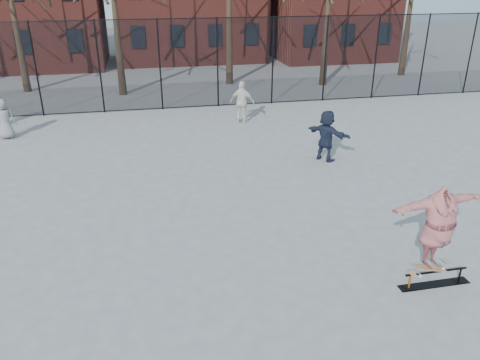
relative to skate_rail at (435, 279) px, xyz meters
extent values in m
plane|color=slate|center=(-3.18, 1.56, -0.13)|extent=(100.00, 100.00, 0.00)
cube|color=black|center=(0.00, 0.00, -0.12)|extent=(1.51, 0.23, 0.01)
cylinder|color=#C55A0B|center=(-0.56, 0.00, 0.03)|extent=(0.04, 0.04, 0.31)
cylinder|color=black|center=(0.56, 0.00, 0.03)|extent=(0.04, 0.04, 0.31)
cylinder|color=black|center=(0.00, 0.00, 0.18)|extent=(1.33, 0.04, 0.04)
imported|color=#68327E|center=(-0.16, 0.00, 1.13)|extent=(2.13, 0.84, 1.68)
imported|color=slate|center=(-10.58, 11.56, 0.63)|extent=(0.76, 0.51, 1.53)
imported|color=silver|center=(-1.45, 11.71, 0.75)|extent=(1.11, 0.86, 1.75)
imported|color=#1B2136|center=(0.37, 6.97, 0.72)|extent=(1.35, 1.57, 1.71)
cylinder|color=black|center=(-9.78, 14.56, 1.87)|extent=(0.07, 0.07, 4.00)
cylinder|color=black|center=(-7.18, 14.56, 1.87)|extent=(0.07, 0.07, 4.00)
cylinder|color=black|center=(-4.58, 14.56, 1.87)|extent=(0.07, 0.07, 4.00)
cylinder|color=black|center=(-1.98, 14.56, 1.87)|extent=(0.07, 0.07, 4.00)
cylinder|color=black|center=(0.62, 14.56, 1.87)|extent=(0.07, 0.07, 4.00)
cylinder|color=black|center=(3.22, 14.56, 1.87)|extent=(0.07, 0.07, 4.00)
cylinder|color=black|center=(5.82, 14.56, 1.87)|extent=(0.07, 0.07, 4.00)
cylinder|color=black|center=(8.42, 14.56, 1.87)|extent=(0.07, 0.07, 4.00)
cylinder|color=black|center=(11.02, 14.56, 1.87)|extent=(0.07, 0.07, 4.00)
cube|color=black|center=(-3.18, 14.56, 1.87)|extent=(34.00, 0.01, 4.00)
cylinder|color=black|center=(-3.18, 14.56, 3.83)|extent=(34.00, 0.04, 0.04)
cone|color=black|center=(-11.68, 19.36, 2.18)|extent=(0.40, 0.40, 4.62)
cone|color=black|center=(-6.18, 18.06, 2.18)|extent=(0.40, 0.40, 4.62)
cone|color=black|center=(-0.68, 19.36, 2.18)|extent=(0.40, 0.40, 4.62)
cone|color=black|center=(4.82, 18.06, 2.18)|extent=(0.40, 0.40, 4.62)
cone|color=black|center=(10.32, 19.36, 2.18)|extent=(0.40, 0.40, 4.62)
camera|label=1|loc=(-5.41, -6.79, 5.60)|focal=35.00mm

